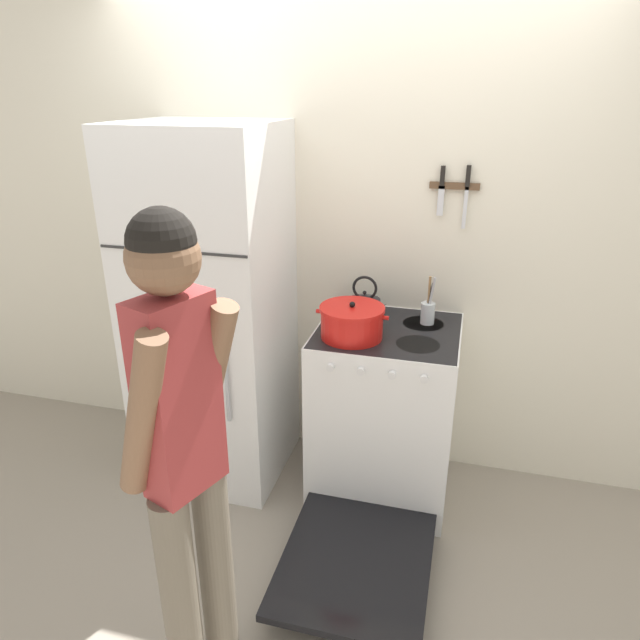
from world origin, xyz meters
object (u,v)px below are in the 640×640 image
stove_range (383,416)px  dutch_oven_pot (352,322)px  person (184,448)px  refrigerator (211,311)px  utensil_jar (428,311)px  tea_kettle (365,305)px

stove_range → dutch_oven_pot: dutch_oven_pot is taller
stove_range → person: 1.39m
refrigerator → utensil_jar: refrigerator is taller
refrigerator → stove_range: refrigerator is taller
dutch_oven_pot → tea_kettle: size_ratio=1.54×
person → stove_range: bearing=-0.6°
stove_range → utensil_jar: (0.18, 0.17, 0.54)m
dutch_oven_pot → utensil_jar: size_ratio=1.37×
tea_kettle → refrigerator: bearing=-169.4°
dutch_oven_pot → utensil_jar: bearing=38.2°
stove_range → tea_kettle: tea_kettle is taller
tea_kettle → utensil_jar: (0.32, 0.01, -0.00)m
tea_kettle → person: person is taller
dutch_oven_pot → utensil_jar: (0.33, 0.26, -0.01)m
person → tea_kettle: bearing=7.4°
tea_kettle → dutch_oven_pot: bearing=-92.8°
dutch_oven_pot → tea_kettle: tea_kettle is taller
dutch_oven_pot → person: bearing=-105.2°
refrigerator → dutch_oven_pot: (0.78, -0.11, 0.07)m
utensil_jar → person: (-0.63, -1.37, -0.00)m
utensil_jar → person: 1.51m
dutch_oven_pot → refrigerator: bearing=172.1°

